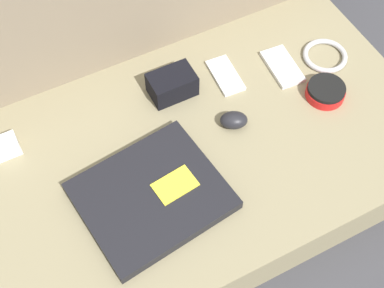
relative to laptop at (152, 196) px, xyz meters
name	(u,v)px	position (x,y,z in m)	size (l,w,h in m)	color
ground_plane	(192,177)	(0.14, 0.07, -0.15)	(8.00, 8.00, 0.00)	#38383D
couch_seat	(192,163)	(0.14, 0.07, -0.08)	(1.13, 0.63, 0.13)	#847A5B
couch_backrest	(118,7)	(0.14, 0.49, 0.07)	(1.13, 0.20, 0.44)	#7F705B
laptop	(152,196)	(0.00, 0.00, 0.00)	(0.33, 0.29, 0.03)	black
computer_mouse	(234,120)	(0.25, 0.09, 0.01)	(0.08, 0.07, 0.04)	black
speaker_puck	(326,91)	(0.50, 0.06, 0.00)	(0.10, 0.10, 0.03)	red
phone_silver	(282,67)	(0.45, 0.19, -0.01)	(0.08, 0.13, 0.01)	silver
phone_black	(225,75)	(0.31, 0.23, -0.01)	(0.07, 0.12, 0.01)	silver
camera_pouch	(172,84)	(0.17, 0.24, 0.02)	(0.11, 0.07, 0.06)	black
charger_brick	(6,147)	(-0.24, 0.26, 0.01)	(0.06, 0.04, 0.04)	silver
cable_coil	(325,56)	(0.57, 0.17, -0.01)	(0.11, 0.11, 0.01)	#B2B2B7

